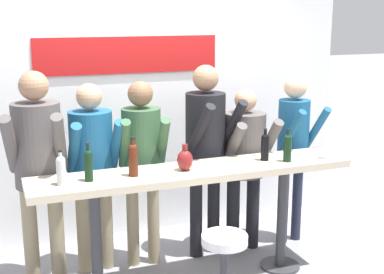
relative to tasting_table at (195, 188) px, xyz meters
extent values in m
cube|color=white|center=(0.00, 1.32, 0.51)|extent=(4.31, 0.10, 2.76)
cube|color=red|center=(-0.21, 1.26, 1.01)|extent=(1.85, 0.02, 0.36)
cube|color=beige|center=(0.00, 0.00, 0.14)|extent=(2.71, 0.50, 0.06)
cylinder|color=#333338|center=(-0.84, 0.00, -0.36)|extent=(0.09, 0.09, 0.98)
cylinder|color=#333338|center=(0.84, 0.00, -0.36)|extent=(0.09, 0.09, 0.98)
cylinder|color=#333338|center=(0.84, 0.00, -0.86)|extent=(0.36, 0.36, 0.02)
cylinder|color=white|center=(0.01, -0.57, -0.23)|extent=(0.35, 0.35, 0.07)
cylinder|color=gray|center=(-1.31, 0.49, -0.43)|extent=(0.13, 0.13, 0.88)
cylinder|color=gray|center=(-1.09, 0.46, -0.43)|extent=(0.13, 0.13, 0.88)
cylinder|color=#514C4C|center=(-1.20, 0.48, 0.36)|extent=(0.46, 0.46, 0.70)
sphere|color=#9E7556|center=(-1.20, 0.48, 0.85)|extent=(0.24, 0.24, 0.24)
cylinder|color=#514C4C|center=(-1.41, 0.34, 0.41)|extent=(0.17, 0.43, 0.54)
cylinder|color=#514C4C|center=(-1.05, 0.27, 0.41)|extent=(0.17, 0.43, 0.54)
cylinder|color=gray|center=(-0.85, 0.57, -0.46)|extent=(0.12, 0.12, 0.82)
cylinder|color=gray|center=(-0.64, 0.57, -0.46)|extent=(0.12, 0.12, 0.82)
cylinder|color=#19517A|center=(-0.75, 0.57, 0.27)|extent=(0.39, 0.39, 0.65)
sphere|color=tan|center=(-0.75, 0.57, 0.72)|extent=(0.22, 0.22, 0.22)
cylinder|color=#19517A|center=(-0.92, 0.41, 0.32)|extent=(0.10, 0.39, 0.50)
cylinder|color=#19517A|center=(-0.56, 0.42, 0.32)|extent=(0.10, 0.39, 0.50)
cylinder|color=gray|center=(-0.40, 0.54, -0.46)|extent=(0.11, 0.11, 0.82)
cylinder|color=gray|center=(-0.21, 0.51, -0.46)|extent=(0.11, 0.11, 0.82)
cylinder|color=#335638|center=(-0.31, 0.53, 0.28)|extent=(0.39, 0.39, 0.65)
sphere|color=brown|center=(-0.31, 0.53, 0.73)|extent=(0.22, 0.22, 0.22)
cylinder|color=#335638|center=(-0.49, 0.39, 0.32)|extent=(0.14, 0.39, 0.50)
cylinder|color=#335638|center=(-0.17, 0.35, 0.32)|extent=(0.14, 0.39, 0.50)
cylinder|color=black|center=(0.20, 0.50, -0.43)|extent=(0.12, 0.12, 0.88)
cylinder|color=black|center=(0.40, 0.54, -0.43)|extent=(0.12, 0.12, 0.88)
cylinder|color=black|center=(0.30, 0.52, 0.36)|extent=(0.44, 0.44, 0.69)
sphere|color=#9E7556|center=(0.30, 0.52, 0.84)|extent=(0.24, 0.24, 0.24)
cylinder|color=black|center=(0.17, 0.32, 0.41)|extent=(0.17, 0.42, 0.53)
cylinder|color=black|center=(0.51, 0.39, 0.41)|extent=(0.17, 0.42, 0.53)
cylinder|color=black|center=(0.58, 0.48, -0.49)|extent=(0.13, 0.13, 0.76)
cylinder|color=black|center=(0.80, 0.49, -0.49)|extent=(0.13, 0.13, 0.76)
cylinder|color=#514C4C|center=(0.69, 0.48, 0.20)|extent=(0.41, 0.41, 0.61)
sphere|color=tan|center=(0.69, 0.48, 0.62)|extent=(0.21, 0.21, 0.21)
cylinder|color=#514C4C|center=(0.51, 0.33, 0.24)|extent=(0.11, 0.38, 0.48)
cylinder|color=#514C4C|center=(0.88, 0.34, 0.24)|extent=(0.11, 0.38, 0.48)
cylinder|color=#23283D|center=(1.14, 0.48, -0.46)|extent=(0.10, 0.10, 0.81)
cylinder|color=#23283D|center=(1.31, 0.49, -0.46)|extent=(0.10, 0.10, 0.81)
cylinder|color=#19517A|center=(1.22, 0.48, 0.27)|extent=(0.34, 0.34, 0.65)
sphere|color=#D6AD89|center=(1.22, 0.48, 0.72)|extent=(0.22, 0.22, 0.22)
cylinder|color=#19517A|center=(1.09, 0.31, 0.31)|extent=(0.11, 0.38, 0.49)
cylinder|color=#19517A|center=(1.38, 0.34, 0.31)|extent=(0.11, 0.38, 0.49)
cylinder|color=black|center=(0.65, 0.02, 0.26)|extent=(0.07, 0.07, 0.20)
sphere|color=black|center=(0.65, 0.02, 0.36)|extent=(0.07, 0.07, 0.07)
cylinder|color=black|center=(0.65, 0.02, 0.40)|extent=(0.03, 0.03, 0.07)
cylinder|color=black|center=(0.65, 0.02, 0.44)|extent=(0.03, 0.03, 0.01)
cylinder|color=#B7BCC1|center=(-1.08, -0.04, 0.26)|extent=(0.07, 0.07, 0.19)
sphere|color=#B7BCC1|center=(-1.08, -0.04, 0.35)|extent=(0.07, 0.07, 0.07)
cylinder|color=#B7BCC1|center=(-1.08, -0.04, 0.39)|extent=(0.03, 0.03, 0.07)
cylinder|color=black|center=(-1.08, -0.04, 0.43)|extent=(0.03, 0.03, 0.01)
cylinder|color=black|center=(0.82, -0.09, 0.27)|extent=(0.07, 0.07, 0.20)
sphere|color=black|center=(0.82, -0.09, 0.37)|extent=(0.07, 0.07, 0.07)
cylinder|color=black|center=(0.82, -0.09, 0.40)|extent=(0.03, 0.03, 0.07)
cylinder|color=black|center=(0.82, -0.09, 0.45)|extent=(0.03, 0.03, 0.01)
cylinder|color=#4C1E0F|center=(-0.53, -0.02, 0.28)|extent=(0.08, 0.08, 0.22)
sphere|color=#4C1E0F|center=(-0.53, -0.02, 0.39)|extent=(0.08, 0.08, 0.08)
cylinder|color=#4C1E0F|center=(-0.53, -0.02, 0.43)|extent=(0.03, 0.03, 0.08)
cylinder|color=black|center=(-0.53, -0.02, 0.47)|extent=(0.03, 0.03, 0.02)
cylinder|color=black|center=(-0.88, -0.02, 0.27)|extent=(0.07, 0.07, 0.21)
sphere|color=black|center=(-0.88, -0.02, 0.38)|extent=(0.07, 0.07, 0.07)
cylinder|color=black|center=(-0.88, -0.02, 0.41)|extent=(0.02, 0.02, 0.07)
cylinder|color=black|center=(-0.88, -0.02, 0.46)|extent=(0.03, 0.03, 0.02)
cylinder|color=silver|center=(1.17, -0.12, 0.17)|extent=(0.06, 0.06, 0.01)
cylinder|color=silver|center=(1.17, -0.12, 0.21)|extent=(0.01, 0.01, 0.08)
cone|color=silver|center=(1.17, -0.12, 0.30)|extent=(0.07, 0.07, 0.09)
ellipsoid|color=maroon|center=(-0.10, -0.02, 0.25)|extent=(0.13, 0.13, 0.17)
cylinder|color=maroon|center=(-0.10, -0.02, 0.36)|extent=(0.04, 0.04, 0.05)
camera|label=1|loc=(-1.53, -3.93, 1.43)|focal=50.00mm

